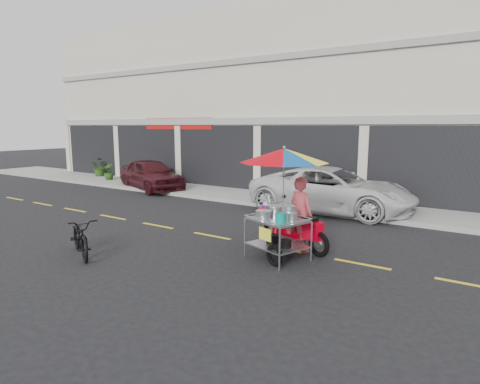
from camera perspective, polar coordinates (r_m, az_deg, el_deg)
The scene contains 10 objects.
ground at distance 9.70m, azimuth 5.48°, elevation -8.00°, with size 90.00×90.00×0.00m, color black.
sidewalk at distance 14.63m, azimuth 15.72°, elevation -2.08°, with size 45.00×3.00×0.15m, color gray.
shophouse_block at distance 18.88m, azimuth 29.62°, elevation 12.26°, with size 36.00×8.11×10.40m.
centerline at distance 9.70m, azimuth 5.48°, elevation -7.98°, with size 42.00×0.10×0.01m, color gold.
maroon_sedan at distance 18.74m, azimuth -12.53°, elevation 2.46°, with size 1.67×4.16×1.42m, color #3A0F15.
white_pickup at distance 13.92m, azimuth 12.94°, elevation 0.32°, with size 2.52×5.47×1.52m, color silver.
plant_tall at distance 23.55m, azimuth -19.28°, elevation 3.43°, with size 0.93×0.81×1.04m, color #214414.
plant_short at distance 21.78m, azimuth -18.15°, elevation 2.79°, with size 0.48×0.48×0.85m, color #214414.
near_bicycle at distance 9.71m, azimuth -21.74°, elevation -5.88°, with size 0.59×1.70×0.89m, color black.
food_vendor_rig at distance 8.88m, azimuth 6.94°, elevation 0.71°, with size 2.44×2.49×2.49m.
Camera 1 is at (4.33, -8.18, 2.89)m, focal length 30.00 mm.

